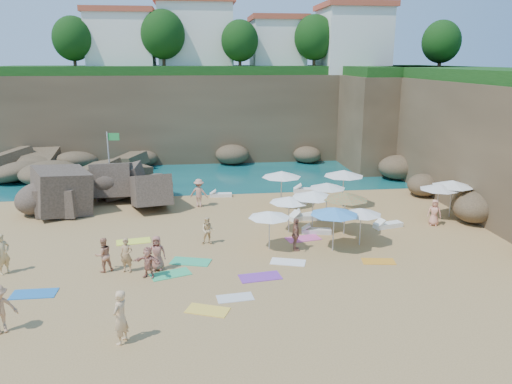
{
  "coord_description": "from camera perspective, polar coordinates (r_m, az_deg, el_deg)",
  "views": [
    {
      "loc": [
        -1.44,
        -24.56,
        9.43
      ],
      "look_at": [
        2.0,
        3.0,
        2.0
      ],
      "focal_mm": 35.0,
      "sensor_mm": 36.0,
      "label": 1
    }
  ],
  "objects": [
    {
      "name": "towel_0",
      "position": [
        22.99,
        -24.03,
        -10.58
      ],
      "size": [
        1.81,
        0.92,
        0.03
      ],
      "primitive_type": "cube",
      "rotation": [
        0.0,
        0.0,
        -0.01
      ],
      "color": "#216BB4",
      "rests_on": "ground"
    },
    {
      "name": "marina_masts",
      "position": [
        56.96,
        -22.6,
        7.36
      ],
      "size": [
        3.1,
        0.1,
        6.0
      ],
      "color": "white",
      "rests_on": "ground"
    },
    {
      "name": "person_stand_1",
      "position": [
        23.87,
        -17.03,
        -6.88
      ],
      "size": [
        0.99,
        0.92,
        1.63
      ],
      "primitive_type": "imported",
      "rotation": [
        0.0,
        0.0,
        3.64
      ],
      "color": "tan",
      "rests_on": "ground"
    },
    {
      "name": "parasol_9",
      "position": [
        25.08,
        1.54,
        -2.57
      ],
      "size": [
        2.15,
        2.15,
        2.04
      ],
      "color": "silver",
      "rests_on": "ground"
    },
    {
      "name": "parasol_1",
      "position": [
        32.24,
        2.93,
        2.05
      ],
      "size": [
        2.57,
        2.57,
        2.43
      ],
      "color": "silver",
      "rests_on": "ground"
    },
    {
      "name": "lounger_3",
      "position": [
        30.46,
        5.43,
        -2.84
      ],
      "size": [
        1.93,
        1.27,
        0.29
      ],
      "primitive_type": "cube",
      "rotation": [
        0.0,
        0.0,
        0.4
      ],
      "color": "white",
      "rests_on": "ground"
    },
    {
      "name": "person_stand_0",
      "position": [
        25.28,
        -26.95,
        -6.33
      ],
      "size": [
        0.77,
        0.83,
        1.9
      ],
      "primitive_type": "imported",
      "rotation": [
        0.0,
        0.0,
        0.95
      ],
      "color": "tan",
      "rests_on": "ground"
    },
    {
      "name": "parasol_11",
      "position": [
        26.24,
        11.94,
        -2.17
      ],
      "size": [
        2.12,
        2.12,
        2.0
      ],
      "color": "silver",
      "rests_on": "ground"
    },
    {
      "name": "ground",
      "position": [
        26.35,
        -3.53,
        -6.03
      ],
      "size": [
        120.0,
        120.0,
        0.0
      ],
      "primitive_type": "plane",
      "color": "tan",
      "rests_on": "ground"
    },
    {
      "name": "lounger_5",
      "position": [
        29.86,
        14.85,
        -3.68
      ],
      "size": [
        1.8,
        0.99,
        0.27
      ],
      "primitive_type": "cube",
      "rotation": [
        0.0,
        0.0,
        0.26
      ],
      "color": "white",
      "rests_on": "ground"
    },
    {
      "name": "person_lie_3",
      "position": [
        22.95,
        -12.16,
        -9.13
      ],
      "size": [
        1.76,
        1.82,
        0.38
      ],
      "primitive_type": "imported",
      "rotation": [
        0.0,
        0.0,
        -0.4
      ],
      "color": "#BA7561",
      "rests_on": "ground"
    },
    {
      "name": "person_stand_5",
      "position": [
        35.58,
        -17.4,
        0.34
      ],
      "size": [
        1.62,
        1.16,
        1.72
      ],
      "primitive_type": "imported",
      "rotation": [
        0.0,
        0.0,
        0.5
      ],
      "color": "tan",
      "rests_on": "ground"
    },
    {
      "name": "seawater",
      "position": [
        55.39,
        -5.55,
        5.11
      ],
      "size": [
        120.0,
        120.0,
        0.0
      ],
      "primitive_type": "plane",
      "color": "#0C4751",
      "rests_on": "ground"
    },
    {
      "name": "cliff_corner",
      "position": [
        48.53,
        15.42,
        8.02
      ],
      "size": [
        10.0,
        12.0,
        8.0
      ],
      "primitive_type": "cube",
      "color": "brown",
      "rests_on": "ground"
    },
    {
      "name": "parasol_7",
      "position": [
        27.97,
        6.55,
        -0.24
      ],
      "size": [
        2.46,
        2.46,
        2.33
      ],
      "color": "silver",
      "rests_on": "ground"
    },
    {
      "name": "person_stand_3",
      "position": [
        25.32,
        4.56,
        -4.87
      ],
      "size": [
        0.48,
        1.02,
        1.71
      ],
      "primitive_type": "imported",
      "rotation": [
        0.0,
        0.0,
        1.51
      ],
      "color": "#935D49",
      "rests_on": "ground"
    },
    {
      "name": "cliff_right",
      "position": [
        38.83,
        24.86,
        5.56
      ],
      "size": [
        8.0,
        30.0,
        8.0
      ],
      "primitive_type": "cube",
      "color": "brown",
      "rests_on": "ground"
    },
    {
      "name": "towel_4",
      "position": [
        19.92,
        -5.56,
        -13.3
      ],
      "size": [
        1.82,
        1.38,
        0.03
      ],
      "primitive_type": "cube",
      "rotation": [
        0.0,
        0.0,
        -0.39
      ],
      "color": "yellow",
      "rests_on": "ground"
    },
    {
      "name": "towel_12",
      "position": [
        27.49,
        -13.81,
        -5.5
      ],
      "size": [
        1.9,
        1.17,
        0.03
      ],
      "primitive_type": "cube",
      "rotation": [
        0.0,
        0.0,
        0.16
      ],
      "color": "#F1FF43",
      "rests_on": "ground"
    },
    {
      "name": "towel_10",
      "position": [
        24.9,
        13.82,
        -7.7
      ],
      "size": [
        1.65,
        1.01,
        0.03
      ],
      "primitive_type": "cube",
      "rotation": [
        0.0,
        0.0,
        -0.16
      ],
      "color": "orange",
      "rests_on": "ground"
    },
    {
      "name": "cliff_back",
      "position": [
        49.97,
        -3.17,
        8.72
      ],
      "size": [
        44.0,
        8.0,
        8.0
      ],
      "primitive_type": "cube",
      "color": "brown",
      "rests_on": "ground"
    },
    {
      "name": "parasol_6",
      "position": [
        27.63,
        10.19,
        -0.44
      ],
      "size": [
        2.53,
        2.53,
        2.39
      ],
      "color": "silver",
      "rests_on": "ground"
    },
    {
      "name": "person_stand_6",
      "position": [
        17.99,
        -15.26,
        -13.63
      ],
      "size": [
        0.71,
        0.84,
        1.95
      ],
      "primitive_type": "imported",
      "rotation": [
        0.0,
        0.0,
        4.3
      ],
      "color": "#DEB17E",
      "rests_on": "ground"
    },
    {
      "name": "rock_outcrop",
      "position": [
        35.35,
        -17.33,
        -1.19
      ],
      "size": [
        8.16,
        6.28,
        3.15
      ],
      "primitive_type": null,
      "rotation": [
        0.0,
        0.0,
        0.05
      ],
      "color": "brown",
      "rests_on": "ground"
    },
    {
      "name": "towel_3",
      "position": [
        23.16,
        -9.74,
        -9.24
      ],
      "size": [
        1.97,
        1.43,
        0.03
      ],
      "primitive_type": "cube",
      "rotation": [
        0.0,
        0.0,
        0.34
      ],
      "color": "#35BA73",
      "rests_on": "ground"
    },
    {
      "name": "towel_5",
      "position": [
        24.17,
        3.68,
        -7.99
      ],
      "size": [
        1.83,
        1.3,
        0.03
      ],
      "primitive_type": "cube",
      "rotation": [
        0.0,
        0.0,
        -0.31
      ],
      "color": "white",
      "rests_on": "ground"
    },
    {
      "name": "rock_promontory",
      "position": [
        42.72,
        -19.86,
        1.32
      ],
      "size": [
        12.0,
        7.0,
        2.0
      ],
      "primitive_type": null,
      "color": "brown",
      "rests_on": "ground"
    },
    {
      "name": "person_lie_5",
      "position": [
        26.39,
        -5.49,
        -5.4
      ],
      "size": [
        0.83,
        1.5,
        0.55
      ],
      "primitive_type": "imported",
      "rotation": [
        0.0,
        0.0,
        -0.09
      ],
      "color": "#E5BD82",
      "rests_on": "ground"
    },
    {
      "name": "clifftop_buildings",
      "position": [
        50.58,
        -2.22,
        17.02
      ],
      "size": [
        28.48,
        9.48,
        7.0
      ],
      "color": "white",
      "rests_on": "cliff_back"
    },
    {
      "name": "lounger_1",
      "position": [
        36.51,
        5.87,
        0.18
      ],
      "size": [
        2.05,
        0.93,
        0.31
      ],
      "primitive_type": "cube",
      "rotation": [
        0.0,
        0.0,
        -0.14
      ],
      "color": "white",
      "rests_on": "ground"
    },
    {
      "name": "person_lie_0",
      "position": [
        20.41,
        -27.05,
        -13.56
      ],
      "size": [
        1.84,
        2.12,
        0.48
      ],
      "primitive_type": "imported",
      "rotation": [
        0.0,
        0.0,
        0.46
      ],
      "color": "tan",
      "rests_on": "ground"
    },
    {
      "name": "person_stand_4",
      "position": [
        30.85,
        19.72,
        -2.22
      ],
      "size": [
        0.86,
        0.71,
        1.55
      ],
      "primitive_type": "imported",
      "rotation": [
        0.0,
        0.0,
        -0.46
      ],
      "color": "#E49377",
      "rests_on": "ground"
    },
    {
      "name": "towel_13",
      "position": [
        20.78,
        -2.4,
        -11.98
      ],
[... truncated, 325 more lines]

